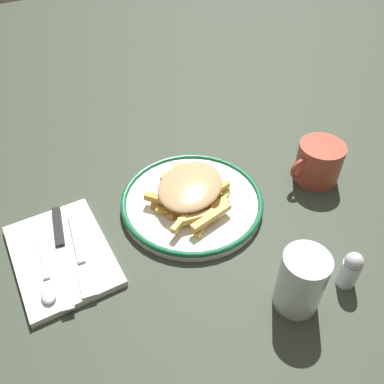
# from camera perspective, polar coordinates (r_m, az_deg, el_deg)

# --- Properties ---
(ground_plane) EXTENTS (2.60, 2.60, 0.00)m
(ground_plane) POSITION_cam_1_polar(r_m,az_deg,el_deg) (0.74, 0.00, -1.95)
(ground_plane) COLOR #313A2C
(plate) EXTENTS (0.26, 0.26, 0.02)m
(plate) POSITION_cam_1_polar(r_m,az_deg,el_deg) (0.73, 0.00, -1.37)
(plate) COLOR silver
(plate) RESTS_ON ground_plane
(fries_heap) EXTENTS (0.18, 0.19, 0.04)m
(fries_heap) POSITION_cam_1_polar(r_m,az_deg,el_deg) (0.72, -0.17, 0.13)
(fries_heap) COLOR #C78330
(fries_heap) RESTS_ON plate
(napkin) EXTENTS (0.15, 0.21, 0.01)m
(napkin) POSITION_cam_1_polar(r_m,az_deg,el_deg) (0.69, -18.00, -8.85)
(napkin) COLOR silver
(napkin) RESTS_ON ground_plane
(fork) EXTENTS (0.04, 0.18, 0.00)m
(fork) POSITION_cam_1_polar(r_m,az_deg,el_deg) (0.68, -15.76, -8.37)
(fork) COLOR silver
(fork) RESTS_ON napkin
(knife) EXTENTS (0.06, 0.21, 0.01)m
(knife) POSITION_cam_1_polar(r_m,az_deg,el_deg) (0.70, -18.30, -7.20)
(knife) COLOR black
(knife) RESTS_ON napkin
(spoon) EXTENTS (0.04, 0.15, 0.01)m
(spoon) POSITION_cam_1_polar(r_m,az_deg,el_deg) (0.66, -20.11, -11.43)
(spoon) COLOR silver
(spoon) RESTS_ON napkin
(water_glass) EXTENTS (0.07, 0.07, 0.10)m
(water_glass) POSITION_cam_1_polar(r_m,az_deg,el_deg) (0.60, 15.32, -12.21)
(water_glass) COLOR silver
(water_glass) RESTS_ON ground_plane
(coffee_mug) EXTENTS (0.11, 0.09, 0.08)m
(coffee_mug) POSITION_cam_1_polar(r_m,az_deg,el_deg) (0.81, 17.61, 4.08)
(coffee_mug) COLOR #AB4734
(coffee_mug) RESTS_ON ground_plane
(salt_shaker) EXTENTS (0.03, 0.03, 0.07)m
(salt_shaker) POSITION_cam_1_polar(r_m,az_deg,el_deg) (0.65, 21.74, -10.24)
(salt_shaker) COLOR silver
(salt_shaker) RESTS_ON ground_plane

